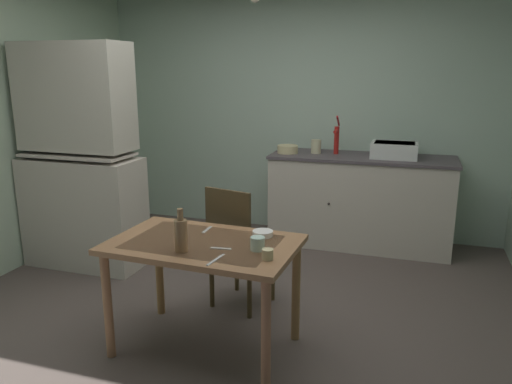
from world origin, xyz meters
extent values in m
plane|color=#564B46|center=(0.00, 0.00, 0.00)|extent=(5.34, 5.34, 0.00)
cube|color=#B4CFBA|center=(0.00, 2.18, 1.32)|extent=(4.44, 0.10, 2.64)
cube|color=beige|center=(-1.62, 0.51, 0.50)|extent=(1.07, 0.47, 1.00)
cube|color=beige|center=(-1.62, 0.51, 1.54)|extent=(0.99, 0.40, 0.92)
cube|color=beige|center=(-1.62, 0.48, 1.04)|extent=(0.97, 0.43, 0.02)
cube|color=beige|center=(0.74, 1.81, 0.45)|extent=(1.79, 0.60, 0.90)
cube|color=#524A4E|center=(0.74, 1.81, 0.92)|extent=(1.82, 0.63, 0.03)
sphere|color=#2D2823|center=(0.47, 1.49, 0.50)|extent=(0.02, 0.02, 0.02)
cube|color=silver|center=(1.04, 1.81, 1.01)|extent=(0.44, 0.34, 0.15)
cube|color=black|center=(1.04, 1.81, 1.08)|extent=(0.38, 0.28, 0.01)
cylinder|color=#B21E19|center=(0.47, 1.86, 1.07)|extent=(0.05, 0.05, 0.28)
cylinder|color=#B21E19|center=(0.47, 1.79, 1.17)|extent=(0.03, 0.12, 0.03)
cylinder|color=red|center=(0.47, 1.92, 1.26)|extent=(0.02, 0.16, 0.12)
cylinder|color=beige|center=(-0.02, 1.76, 0.97)|extent=(0.21, 0.21, 0.08)
cylinder|color=beige|center=(0.26, 1.83, 1.00)|extent=(0.10, 0.10, 0.14)
cube|color=#996B45|center=(0.01, -0.48, 0.72)|extent=(1.19, 0.78, 0.04)
cube|color=#EBEACE|center=(0.01, -0.48, 0.73)|extent=(0.93, 0.61, 0.00)
cylinder|color=#9E6D48|center=(-0.52, -0.76, 0.35)|extent=(0.06, 0.06, 0.70)
cylinder|color=#9E6A4D|center=(0.52, -0.81, 0.35)|extent=(0.06, 0.06, 0.70)
cylinder|color=#9E703E|center=(-0.49, -0.15, 0.35)|extent=(0.06, 0.06, 0.70)
cylinder|color=olive|center=(0.55, -0.20, 0.35)|extent=(0.06, 0.06, 0.70)
cube|color=#47371D|center=(0.03, 0.18, 0.43)|extent=(0.48, 0.48, 0.03)
cube|color=#463822|center=(-0.01, 0.00, 0.70)|extent=(0.37, 0.11, 0.51)
cylinder|color=#47371D|center=(0.24, 0.31, 0.21)|extent=(0.04, 0.04, 0.41)
cylinder|color=#47371D|center=(-0.09, 0.39, 0.21)|extent=(0.04, 0.04, 0.41)
cylinder|color=#47371D|center=(0.16, -0.02, 0.21)|extent=(0.04, 0.04, 0.41)
cylinder|color=#47371D|center=(-0.17, 0.06, 0.21)|extent=(0.04, 0.04, 0.41)
cylinder|color=white|center=(0.33, -0.27, 0.75)|extent=(0.13, 0.13, 0.04)
cylinder|color=#ADD1C1|center=(0.38, -0.52, 0.77)|extent=(0.09, 0.09, 0.08)
cylinder|color=beige|center=(0.48, -0.64, 0.76)|extent=(0.07, 0.07, 0.06)
cylinder|color=olive|center=(-0.04, -0.67, 0.83)|extent=(0.08, 0.08, 0.19)
cylinder|color=olive|center=(-0.04, -0.67, 0.96)|extent=(0.04, 0.04, 0.07)
cube|color=silver|center=(0.20, -0.74, 0.74)|extent=(0.04, 0.18, 0.00)
cube|color=beige|center=(0.16, -0.56, 0.74)|extent=(0.13, 0.04, 0.00)
cube|color=beige|center=(-0.06, -0.26, 0.74)|extent=(0.02, 0.14, 0.00)
camera|label=1|loc=(1.21, -3.13, 1.78)|focal=34.50mm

